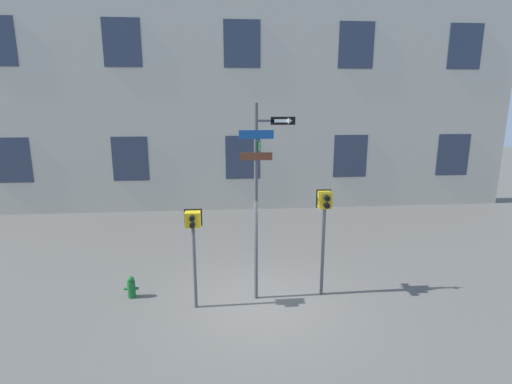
% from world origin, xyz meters
% --- Properties ---
extents(ground_plane, '(60.00, 60.00, 0.00)m').
position_xyz_m(ground_plane, '(0.00, 0.00, 0.00)').
color(ground_plane, '#595651').
extents(building_facade, '(24.00, 0.64, 14.05)m').
position_xyz_m(building_facade, '(-0.00, 8.78, 7.03)').
color(building_facade, beige).
rests_on(building_facade, ground_plane).
extents(street_sign_pole, '(1.29, 0.70, 4.76)m').
position_xyz_m(street_sign_pole, '(-0.07, 0.26, 2.82)').
color(street_sign_pole, '#4C4C51').
rests_on(street_sign_pole, ground_plane).
extents(pedestrian_signal_left, '(0.41, 0.40, 2.39)m').
position_xyz_m(pedestrian_signal_left, '(-1.60, -0.06, 1.89)').
color(pedestrian_signal_left, '#4C4C51').
rests_on(pedestrian_signal_left, ground_plane).
extents(pedestrian_signal_right, '(0.36, 0.40, 2.70)m').
position_xyz_m(pedestrian_signal_right, '(1.53, 0.33, 2.11)').
color(pedestrian_signal_right, '#4C4C51').
rests_on(pedestrian_signal_right, ground_plane).
extents(fire_hydrant, '(0.36, 0.20, 0.56)m').
position_xyz_m(fire_hydrant, '(-3.23, 0.58, 0.27)').
color(fire_hydrant, '#196028').
rests_on(fire_hydrant, ground_plane).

